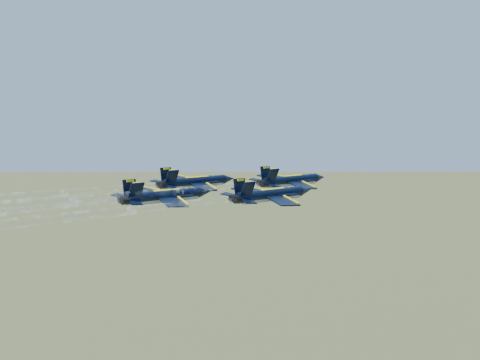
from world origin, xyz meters
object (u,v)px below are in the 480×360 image
Objects in this scene: jet_lead at (292,180)px; jet_right at (272,194)px; jet_slot at (166,195)px; jet_left at (196,182)px.

jet_lead is 1.00× the size of jet_right.
jet_lead is 17.20m from jet_right.
jet_right is at bearing -56.78° from jet_lead.
jet_right and jet_slot have the same top height.
jet_left is 19.60m from jet_right.
jet_lead and jet_slot have the same top height.
jet_lead is at bearing 88.39° from jet_slot.
jet_left is 16.04m from jet_slot.
jet_right is (19.18, -4.06, 0.00)m from jet_left.
jet_lead and jet_left have the same top height.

